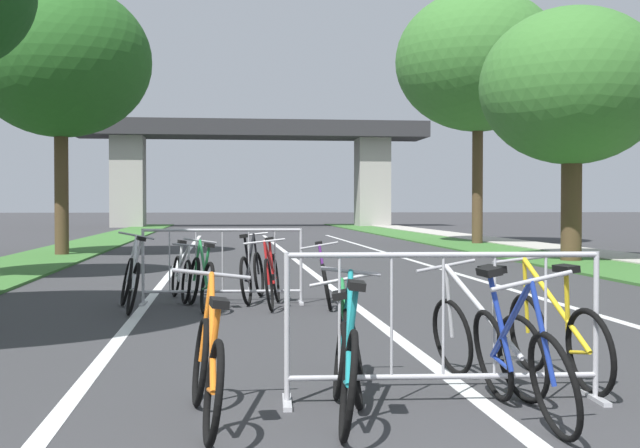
{
  "coord_description": "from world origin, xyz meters",
  "views": [
    {
      "loc": [
        -1.78,
        -2.2,
        1.38
      ],
      "look_at": [
        0.35,
        16.34,
        0.95
      ],
      "focal_mm": 47.01,
      "sensor_mm": 36.0,
      "label": 1
    }
  ],
  "objects": [
    {
      "name": "bicycle_blue_2",
      "position": [
        0.09,
        2.94,
        0.38
      ],
      "size": [
        0.5,
        1.66,
        1.0
      ],
      "rotation": [
        0.0,
        0.0,
        3.18
      ],
      "color": "black",
      "rests_on": "ground"
    },
    {
      "name": "overpass_bridge",
      "position": [
        0.0,
        50.78,
        4.87
      ],
      "size": [
        21.99,
        4.05,
        6.61
      ],
      "color": "#2D2D30",
      "rests_on": "ground"
    },
    {
      "name": "bicycle_black_7",
      "position": [
        -1.38,
        9.79,
        0.38
      ],
      "size": [
        0.49,
        1.75,
        0.98
      ],
      "rotation": [
        0.0,
        0.0,
        -0.2
      ],
      "color": "black",
      "rests_on": "ground"
    },
    {
      "name": "grass_verge_right",
      "position": [
        6.32,
        25.14,
        0.03
      ],
      "size": [
        2.25,
        61.45,
        0.05
      ],
      "primitive_type": "cube",
      "color": "#386B2D",
      "rests_on": "ground"
    },
    {
      "name": "lane_stripe_center",
      "position": [
        0.0,
        17.77,
        0.0
      ],
      "size": [
        0.14,
        35.55,
        0.01
      ],
      "primitive_type": "cube",
      "color": "silver",
      "rests_on": "ground"
    },
    {
      "name": "tree_right_pine_near",
      "position": [
        6.49,
        17.0,
        4.19
      ],
      "size": [
        4.39,
        4.39,
        6.08
      ],
      "color": "#4C3823",
      "rests_on": "ground"
    },
    {
      "name": "bicycle_purple_6",
      "position": [
        -0.41,
        9.09,
        0.35
      ],
      "size": [
        0.54,
        1.64,
        0.9
      ],
      "rotation": [
        0.0,
        0.0,
        3.04
      ],
      "color": "black",
      "rests_on": "ground"
    },
    {
      "name": "crowd_barrier_second",
      "position": [
        -1.8,
        9.43,
        0.52
      ],
      "size": [
        2.25,
        0.55,
        1.05
      ],
      "rotation": [
        0.0,
        0.0,
        -0.05
      ],
      "color": "#ADADB2",
      "rests_on": "ground"
    },
    {
      "name": "bicycle_silver_10",
      "position": [
        0.15,
        3.85,
        0.37
      ],
      "size": [
        0.68,
        1.63,
        0.95
      ],
      "rotation": [
        0.0,
        0.0,
        0.22
      ],
      "color": "black",
      "rests_on": "ground"
    },
    {
      "name": "bicycle_red_8",
      "position": [
        -1.13,
        9.09,
        0.39
      ],
      "size": [
        0.58,
        1.73,
        0.95
      ],
      "rotation": [
        0.0,
        0.0,
        3.0
      ],
      "color": "black",
      "rests_on": "ground"
    },
    {
      "name": "bicycle_silver_0",
      "position": [
        -2.99,
        8.85,
        0.38
      ],
      "size": [
        0.52,
        1.72,
        1.02
      ],
      "rotation": [
        0.0,
        0.0,
        0.19
      ],
      "color": "black",
      "rests_on": "ground"
    },
    {
      "name": "lane_stripe_left_lane",
      "position": [
        -2.85,
        17.77,
        0.0
      ],
      "size": [
        0.14,
        35.55,
        0.01
      ],
      "primitive_type": "cube",
      "color": "silver",
      "rests_on": "ground"
    },
    {
      "name": "bicycle_yellow_3",
      "position": [
        0.76,
        3.95,
        0.37
      ],
      "size": [
        0.55,
        1.61,
        0.98
      ],
      "rotation": [
        0.0,
        0.0,
        0.11
      ],
      "color": "black",
      "rests_on": "ground"
    },
    {
      "name": "bicycle_green_11",
      "position": [
        -2.09,
        8.92,
        0.37
      ],
      "size": [
        0.48,
        1.67,
        0.93
      ],
      "rotation": [
        0.0,
        0.0,
        0.2
      ],
      "color": "black",
      "rests_on": "ground"
    },
    {
      "name": "grass_verge_left",
      "position": [
        -6.32,
        25.14,
        0.03
      ],
      "size": [
        2.25,
        61.45,
        0.05
      ],
      "primitive_type": "cube",
      "color": "#386B2D",
      "rests_on": "ground"
    },
    {
      "name": "sidewalk_path_right",
      "position": [
        8.32,
        25.14,
        0.04
      ],
      "size": [
        1.76,
        61.45,
        0.08
      ],
      "primitive_type": "cube",
      "color": "#ADA89E",
      "rests_on": "ground"
    },
    {
      "name": "lane_stripe_right_lane",
      "position": [
        2.85,
        17.77,
        0.0
      ],
      "size": [
        0.14,
        35.55,
        0.01
      ],
      "primitive_type": "cube",
      "color": "silver",
      "rests_on": "ground"
    },
    {
      "name": "tree_right_cypress_far",
      "position": [
        6.98,
        26.05,
        6.34
      ],
      "size": [
        5.71,
        5.71,
        8.78
      ],
      "color": "#4C3823",
      "rests_on": "ground"
    },
    {
      "name": "bicycle_orange_4",
      "position": [
        -1.88,
        3.06,
        0.35
      ],
      "size": [
        0.53,
        1.6,
        0.95
      ],
      "rotation": [
        0.0,
        0.0,
        0.1
      ],
      "color": "black",
      "rests_on": "ground"
    },
    {
      "name": "bicycle_white_9",
      "position": [
        -2.39,
        10.0,
        0.35
      ],
      "size": [
        0.58,
        1.6,
        0.86
      ],
      "rotation": [
        0.0,
        0.0,
        3.34
      ],
      "color": "black",
      "rests_on": "ground"
    },
    {
      "name": "bicycle_teal_5",
      "position": [
        -1.01,
        3.1,
        0.37
      ],
      "size": [
        0.47,
        1.72,
        0.95
      ],
      "rotation": [
        0.0,
        0.0,
        -0.1
      ],
      "color": "black",
      "rests_on": "ground"
    },
    {
      "name": "bicycle_green_1",
      "position": [
        -0.85,
        3.85,
        0.34
      ],
      "size": [
        0.51,
        1.68,
        0.85
      ],
      "rotation": [
        0.0,
        0.0,
        -0.17
      ],
      "color": "black",
      "rests_on": "ground"
    },
    {
      "name": "tree_left_oak_mid",
      "position": [
        -6.11,
        20.91,
        5.23
      ],
      "size": [
        4.83,
        4.83,
        7.29
      ],
      "color": "#4C3823",
      "rests_on": "ground"
    },
    {
      "name": "crowd_barrier_nearest",
      "position": [
        -0.26,
        3.47,
        0.52
      ],
      "size": [
        2.26,
        0.56,
        1.05
      ],
      "rotation": [
        0.0,
        0.0,
        -0.05
      ],
      "color": "#ADADB2",
      "rests_on": "ground"
    }
  ]
}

